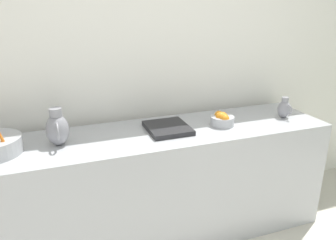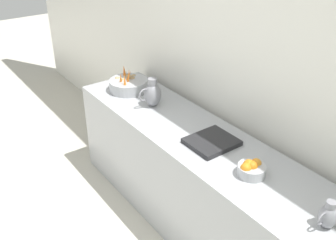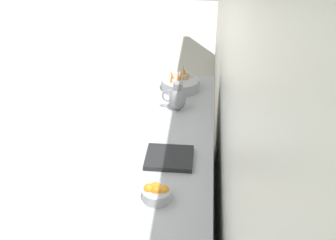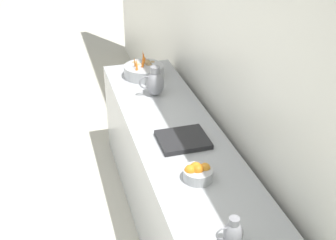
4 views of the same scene
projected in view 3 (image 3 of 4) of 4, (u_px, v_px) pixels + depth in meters
tile_wall_left at (239, 114)px, 2.35m from camera, size 0.10×9.13×3.00m
prep_counter at (170, 195)px, 3.35m from camera, size 0.65×2.73×0.89m
vegetable_colander at (180, 84)px, 3.99m from camera, size 0.36×0.36×0.24m
orange_bowl at (156, 192)px, 2.63m from camera, size 0.18×0.18×0.11m
metal_pitcher_tall at (177, 97)px, 3.62m from camera, size 0.21×0.15×0.25m
counter_sink_basin at (169, 158)px, 3.01m from camera, size 0.34×0.30×0.04m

